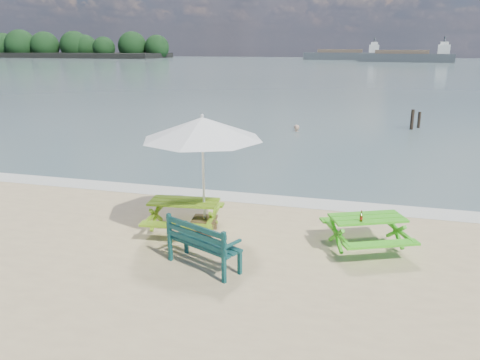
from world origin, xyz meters
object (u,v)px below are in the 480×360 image
(picnic_table_left, at_px, (184,217))
(side_table, at_px, (205,225))
(park_bench, at_px, (204,253))
(swimmer, at_px, (296,140))
(beer_bottle, at_px, (361,218))
(patio_umbrella, at_px, (202,128))
(picnic_table_right, at_px, (366,234))

(picnic_table_left, bearing_deg, side_table, 6.40)
(park_bench, height_order, swimmer, park_bench)
(beer_bottle, bearing_deg, patio_umbrella, 175.55)
(park_bench, distance_m, patio_umbrella, 2.78)
(picnic_table_left, height_order, park_bench, park_bench)
(picnic_table_left, xyz_separation_m, patio_umbrella, (0.47, 0.05, 2.09))
(park_bench, distance_m, beer_bottle, 3.27)
(picnic_table_left, xyz_separation_m, side_table, (0.47, 0.05, -0.18))
(patio_umbrella, height_order, beer_bottle, patio_umbrella)
(picnic_table_right, xyz_separation_m, beer_bottle, (-0.13, -0.31, 0.46))
(park_bench, distance_m, swimmer, 15.51)
(side_table, distance_m, beer_bottle, 3.56)
(swimmer, bearing_deg, side_table, -90.26)
(picnic_table_right, xyz_separation_m, park_bench, (-3.05, -1.70, -0.05))
(picnic_table_left, relative_size, picnic_table_right, 0.88)
(patio_umbrella, relative_size, beer_bottle, 13.14)
(picnic_table_left, height_order, beer_bottle, beer_bottle)
(park_bench, relative_size, side_table, 2.66)
(side_table, bearing_deg, swimmer, 89.74)
(swimmer, bearing_deg, beer_bottle, -76.33)
(side_table, bearing_deg, picnic_table_right, 0.56)
(picnic_table_right, height_order, swimmer, picnic_table_right)
(picnic_table_right, bearing_deg, side_table, -179.44)
(patio_umbrella, xyz_separation_m, beer_bottle, (3.49, -0.27, -1.64))
(picnic_table_right, bearing_deg, park_bench, -150.85)
(picnic_table_right, height_order, beer_bottle, beer_bottle)
(side_table, relative_size, beer_bottle, 2.63)
(side_table, bearing_deg, picnic_table_left, -173.60)
(picnic_table_left, height_order, side_table, picnic_table_left)
(picnic_table_right, relative_size, side_table, 3.53)
(park_bench, relative_size, swimmer, 1.02)
(side_table, height_order, patio_umbrella, patio_umbrella)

